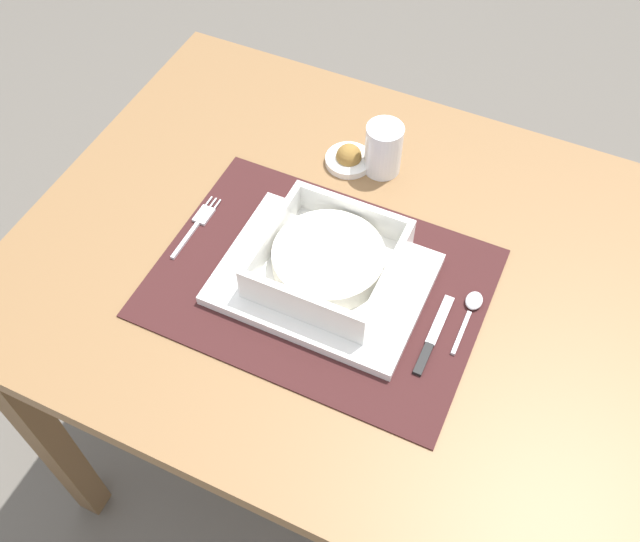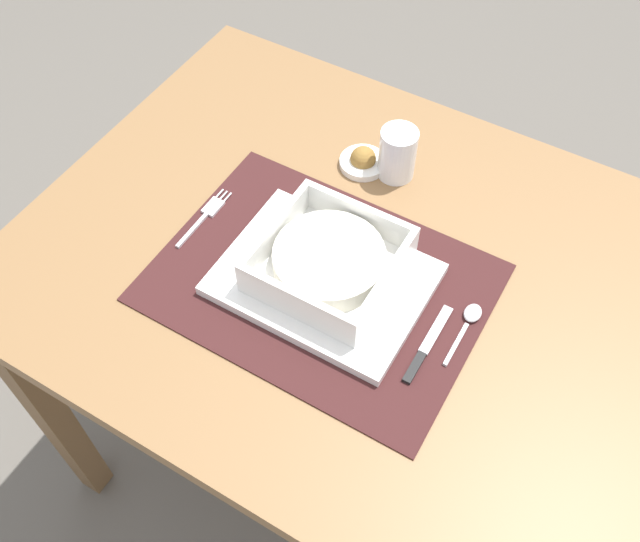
{
  "view_description": "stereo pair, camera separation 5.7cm",
  "coord_description": "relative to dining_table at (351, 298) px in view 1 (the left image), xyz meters",
  "views": [
    {
      "loc": [
        0.22,
        -0.6,
        1.58
      ],
      "look_at": [
        -0.03,
        -0.06,
        0.77
      ],
      "focal_mm": 39.98,
      "sensor_mm": 36.0,
      "label": 1
    },
    {
      "loc": [
        0.27,
        -0.57,
        1.58
      ],
      "look_at": [
        -0.03,
        -0.06,
        0.77
      ],
      "focal_mm": 39.98,
      "sensor_mm": 36.0,
      "label": 2
    }
  ],
  "objects": [
    {
      "name": "serving_plate",
      "position": [
        -0.02,
        -0.06,
        0.11
      ],
      "size": [
        0.29,
        0.22,
        0.02
      ],
      "primitive_type": "cube",
      "color": "white",
      "rests_on": "placemat"
    },
    {
      "name": "dining_table",
      "position": [
        0.0,
        0.0,
        0.0
      ],
      "size": [
        1.0,
        0.77,
        0.74
      ],
      "color": "brown",
      "rests_on": "ground"
    },
    {
      "name": "fork",
      "position": [
        -0.24,
        -0.04,
        0.11
      ],
      "size": [
        0.02,
        0.13,
        0.0
      ],
      "rotation": [
        0.0,
        0.0,
        0.06
      ],
      "color": "silver",
      "rests_on": "placemat"
    },
    {
      "name": "butter_knife",
      "position": [
        0.15,
        -0.08,
        0.11
      ],
      "size": [
        0.01,
        0.14,
        0.01
      ],
      "rotation": [
        0.0,
        0.0,
        -0.07
      ],
      "color": "black",
      "rests_on": "placemat"
    },
    {
      "name": "porridge_bowl",
      "position": [
        -0.02,
        -0.05,
        0.14
      ],
      "size": [
        0.19,
        0.19,
        0.06
      ],
      "color": "white",
      "rests_on": "serving_plate"
    },
    {
      "name": "spoon",
      "position": [
        0.19,
        -0.01,
        0.11
      ],
      "size": [
        0.02,
        0.11,
        0.01
      ],
      "rotation": [
        0.0,
        0.0,
        -0.06
      ],
      "color": "silver",
      "rests_on": "placemat"
    },
    {
      "name": "condiment_saucer",
      "position": [
        -0.09,
        0.18,
        0.11
      ],
      "size": [
        0.08,
        0.08,
        0.04
      ],
      "color": "white",
      "rests_on": "dining_table"
    },
    {
      "name": "ground_plane",
      "position": [
        0.0,
        0.0,
        -0.64
      ],
      "size": [
        6.0,
        6.0,
        0.0
      ],
      "primitive_type": "plane",
      "color": "#59544C"
    },
    {
      "name": "placemat",
      "position": [
        -0.03,
        -0.06,
        0.1
      ],
      "size": [
        0.47,
        0.35,
        0.0
      ],
      "primitive_type": "cube",
      "color": "#381919",
      "rests_on": "dining_table"
    },
    {
      "name": "drinking_glass",
      "position": [
        -0.03,
        0.19,
        0.14
      ],
      "size": [
        0.06,
        0.06,
        0.09
      ],
      "color": "white",
      "rests_on": "dining_table"
    }
  ]
}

